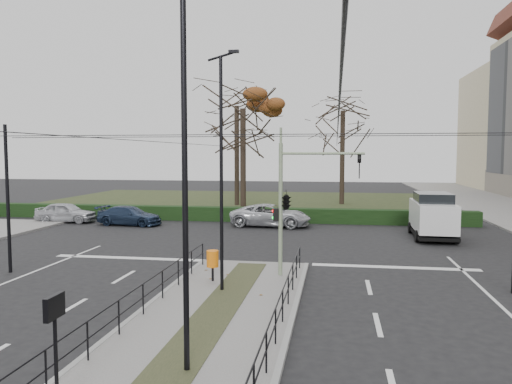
% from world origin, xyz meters
% --- Properties ---
extents(ground, '(140.00, 140.00, 0.00)m').
position_xyz_m(ground, '(0.00, 0.00, 0.00)').
color(ground, black).
rests_on(ground, ground).
extents(median_island, '(4.40, 15.00, 0.14)m').
position_xyz_m(median_island, '(0.00, -2.50, 0.07)').
color(median_island, slate).
rests_on(median_island, ground).
extents(park, '(38.00, 26.00, 0.10)m').
position_xyz_m(park, '(-6.00, 32.00, 0.05)').
color(park, '#262F17').
rests_on(park, ground).
extents(hedge, '(38.00, 1.00, 1.00)m').
position_xyz_m(hedge, '(-6.00, 18.60, 0.50)').
color(hedge, black).
rests_on(hedge, ground).
extents(median_railing, '(4.14, 13.24, 0.92)m').
position_xyz_m(median_railing, '(0.00, -2.60, 0.98)').
color(median_railing, black).
rests_on(median_railing, median_island).
extents(catenary, '(20.00, 34.00, 6.00)m').
position_xyz_m(catenary, '(0.00, 1.62, 3.42)').
color(catenary, black).
rests_on(catenary, ground).
extents(traffic_light, '(3.46, 1.96, 5.09)m').
position_xyz_m(traffic_light, '(1.69, 2.74, 3.10)').
color(traffic_light, gray).
rests_on(traffic_light, median_island).
extents(litter_bin, '(0.44, 0.44, 1.13)m').
position_xyz_m(litter_bin, '(-0.98, 1.47, 0.95)').
color(litter_bin, black).
rests_on(litter_bin, median_island).
extents(info_panel, '(0.12, 0.56, 2.17)m').
position_xyz_m(info_panel, '(-1.51, -8.09, 1.84)').
color(info_panel, black).
rests_on(info_panel, median_island).
extents(streetlamp_median_near, '(0.72, 0.15, 8.63)m').
position_xyz_m(streetlamp_median_near, '(0.35, -6.05, 4.53)').
color(streetlamp_median_near, black).
rests_on(streetlamp_median_near, median_island).
extents(streetlamp_median_far, '(0.68, 0.14, 8.12)m').
position_xyz_m(streetlamp_median_far, '(-0.34, 0.29, 4.27)').
color(streetlamp_median_far, black).
rests_on(streetlamp_median_far, median_island).
extents(parked_car_first, '(4.21, 1.78, 1.42)m').
position_xyz_m(parked_car_first, '(-15.25, 16.08, 0.71)').
color(parked_car_first, '#B3B5BC').
rests_on(parked_car_first, ground).
extents(parked_car_third, '(4.58, 2.23, 1.28)m').
position_xyz_m(parked_car_third, '(-10.29, 15.51, 0.64)').
color(parked_car_third, '#1C2A42').
rests_on(parked_car_third, ground).
extents(parked_car_fourth, '(5.48, 2.83, 1.48)m').
position_xyz_m(parked_car_fourth, '(-0.76, 16.43, 0.74)').
color(parked_car_fourth, '#B3B5BC').
rests_on(parked_car_fourth, ground).
extents(white_van, '(2.37, 5.03, 2.60)m').
position_xyz_m(white_van, '(8.96, 13.37, 1.35)').
color(white_van, silver).
rests_on(white_van, ground).
extents(rust_tree, '(7.06, 7.06, 11.91)m').
position_xyz_m(rust_tree, '(-5.53, 28.78, 9.13)').
color(rust_tree, black).
rests_on(rust_tree, park).
extents(bare_tree_center, '(6.50, 6.50, 11.58)m').
position_xyz_m(bare_tree_center, '(4.04, 31.28, 8.17)').
color(bare_tree_center, black).
rests_on(bare_tree_center, park).
extents(bare_tree_near, '(7.23, 7.23, 10.77)m').
position_xyz_m(bare_tree_near, '(-3.50, 21.01, 7.61)').
color(bare_tree_near, black).
rests_on(bare_tree_near, park).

